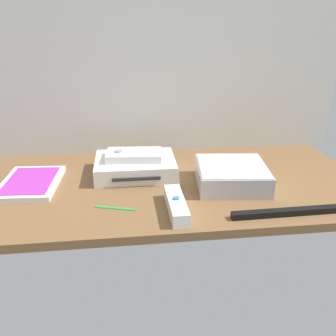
% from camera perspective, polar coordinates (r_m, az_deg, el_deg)
% --- Properties ---
extents(ground_plane, '(1.00, 0.48, 0.02)m').
position_cam_1_polar(ground_plane, '(0.96, -0.00, -2.77)').
color(ground_plane, brown).
rests_on(ground_plane, ground).
extents(back_wall, '(1.10, 0.01, 0.64)m').
position_cam_1_polar(back_wall, '(1.11, -1.60, 18.51)').
color(back_wall, silver).
rests_on(back_wall, ground).
extents(game_console, '(0.21, 0.17, 0.04)m').
position_cam_1_polar(game_console, '(1.00, -5.02, 0.25)').
color(game_console, white).
rests_on(game_console, ground_plane).
extents(mini_computer, '(0.19, 0.19, 0.05)m').
position_cam_1_polar(mini_computer, '(0.94, 9.71, -1.06)').
color(mini_computer, silver).
rests_on(mini_computer, ground_plane).
extents(game_case, '(0.15, 0.20, 0.02)m').
position_cam_1_polar(game_case, '(0.99, -20.28, -2.16)').
color(game_case, white).
rests_on(game_case, ground_plane).
extents(remote_wand, '(0.04, 0.15, 0.03)m').
position_cam_1_polar(remote_wand, '(0.81, 1.32, -5.68)').
color(remote_wand, white).
rests_on(remote_wand, ground_plane).
extents(remote_classic_pad, '(0.15, 0.09, 0.02)m').
position_cam_1_polar(remote_classic_pad, '(0.98, -5.24, 1.97)').
color(remote_classic_pad, white).
rests_on(remote_classic_pad, game_console).
extents(sensor_bar, '(0.24, 0.02, 0.01)m').
position_cam_1_polar(sensor_bar, '(0.84, 17.63, -6.48)').
color(sensor_bar, black).
rests_on(sensor_bar, ground_plane).
extents(stylus_pen, '(0.09, 0.03, 0.01)m').
position_cam_1_polar(stylus_pen, '(0.83, -8.04, -5.99)').
color(stylus_pen, green).
rests_on(stylus_pen, ground_plane).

